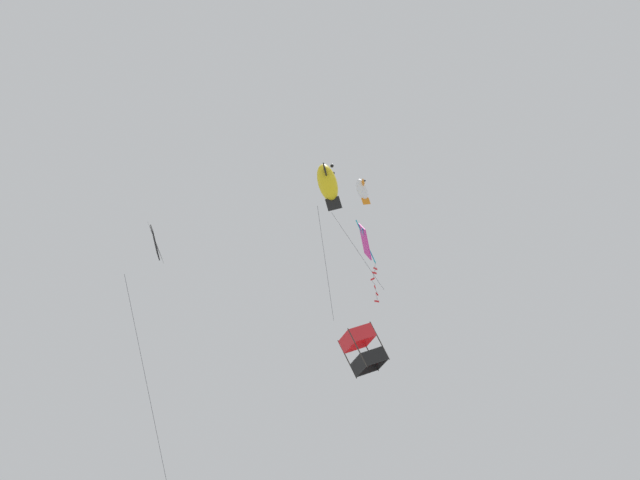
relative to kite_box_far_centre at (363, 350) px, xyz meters
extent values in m
cube|color=red|center=(-0.18, 0.16, 0.75)|extent=(0.97, 1.04, 0.55)
cube|color=red|center=(0.56, -0.50, 0.25)|extent=(0.97, 1.04, 0.55)
cube|color=red|center=(-0.18, -0.59, 0.50)|extent=(0.97, 0.87, 1.04)
cube|color=red|center=(0.56, 0.25, 0.50)|extent=(0.97, 0.87, 1.04)
cube|color=black|center=(-0.56, 0.50, -0.25)|extent=(0.97, 1.04, 0.55)
cube|color=black|center=(0.18, -0.16, -0.75)|extent=(0.97, 1.04, 0.55)
cube|color=black|center=(-0.56, -0.25, -0.50)|extent=(0.97, 0.87, 1.04)
cube|color=black|center=(0.18, 0.59, -0.50)|extent=(0.97, 0.87, 1.04)
cylinder|color=#332D28|center=(-0.74, -0.09, 0.25)|extent=(0.67, 0.60, 1.63)
cylinder|color=#332D28|center=(0.00, 0.75, 0.25)|extent=(0.67, 0.60, 1.63)
cylinder|color=#332D28|center=(0.00, -0.75, -0.25)|extent=(0.67, 0.60, 1.63)
cylinder|color=#332D28|center=(0.74, 0.09, -0.25)|extent=(0.67, 0.60, 1.63)
ellipsoid|color=yellow|center=(3.94, 0.41, 5.88)|extent=(1.30, 1.44, 2.01)
cube|color=black|center=(3.51, 0.18, 6.10)|extent=(0.67, 0.39, 0.42)
cube|color=black|center=(4.40, 0.55, 6.10)|extent=(0.67, 0.39, 0.42)
cube|color=black|center=(3.84, 0.64, 4.80)|extent=(0.33, 0.67, 0.70)
sphere|color=black|center=(3.62, 0.51, 6.54)|extent=(0.20, 0.22, 0.18)
sphere|color=black|center=(4.09, 0.71, 6.54)|extent=(0.20, 0.22, 0.18)
cylinder|color=#47474C|center=(3.72, 0.19, 2.19)|extent=(0.98, 0.22, 4.90)
cube|color=black|center=(11.02, -2.53, -0.26)|extent=(1.29, 0.77, 1.42)
cylinder|color=white|center=(11.00, -2.51, -0.24)|extent=(0.57, 0.52, 1.57)
cylinder|color=white|center=(11.04, -2.55, -0.13)|extent=(1.11, 0.50, 0.03)
cylinder|color=#47474C|center=(10.00, -3.11, -4.83)|extent=(1.66, 1.52, 7.61)
ellipsoid|color=white|center=(0.35, 0.30, 7.89)|extent=(0.89, 0.91, 1.19)
cube|color=orange|center=(0.15, 0.09, 8.02)|extent=(0.36, 0.32, 0.24)
cube|color=orange|center=(0.58, 0.46, 8.02)|extent=(0.36, 0.32, 0.24)
cube|color=orange|center=(0.23, 0.44, 7.26)|extent=(0.30, 0.35, 0.42)
sphere|color=black|center=(0.16, 0.29, 8.29)|extent=(0.13, 0.14, 0.11)
sphere|color=black|center=(0.39, 0.48, 8.29)|extent=(0.13, 0.14, 0.11)
cylinder|color=#47474C|center=(-0.61, -0.45, 5.36)|extent=(1.83, 1.67, 3.62)
cube|color=#DB2D93|center=(6.28, 3.14, 0.77)|extent=(1.47, 0.74, 1.57)
cylinder|color=#1EB2C6|center=(6.26, 3.16, 0.78)|extent=(0.49, 0.56, 1.76)
cylinder|color=#1EB2C6|center=(6.30, 3.12, 0.91)|extent=(1.25, 0.48, 0.04)
cylinder|color=#47474C|center=(6.07, 3.41, -0.23)|extent=(0.04, 0.04, 0.25)
cube|color=red|center=(6.09, 3.42, -0.35)|extent=(0.17, 0.08, 0.06)
cylinder|color=#47474C|center=(6.15, 3.43, -0.47)|extent=(0.02, 0.13, 0.25)
cube|color=red|center=(6.21, 3.43, -0.59)|extent=(0.15, 0.11, 0.06)
cylinder|color=#47474C|center=(6.22, 3.40, -0.72)|extent=(0.07, 0.04, 0.25)
cube|color=red|center=(6.24, 3.37, -0.84)|extent=(0.06, 0.17, 0.06)
cylinder|color=#47474C|center=(6.17, 3.38, -0.96)|extent=(0.02, 0.15, 0.25)
cube|color=red|center=(6.10, 3.38, -1.09)|extent=(0.17, 0.06, 0.06)
cylinder|color=#47474C|center=(6.04, 3.39, -1.21)|extent=(0.04, 0.11, 0.25)
cube|color=red|center=(5.99, 3.41, -1.33)|extent=(0.17, 0.02, 0.06)
cylinder|color=#47474C|center=(5.96, 3.38, -1.46)|extent=(0.06, 0.07, 0.25)
cube|color=red|center=(5.93, 3.36, -1.58)|extent=(0.14, 0.13, 0.06)
camera|label=1|loc=(33.27, 15.68, -18.66)|focal=55.68mm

